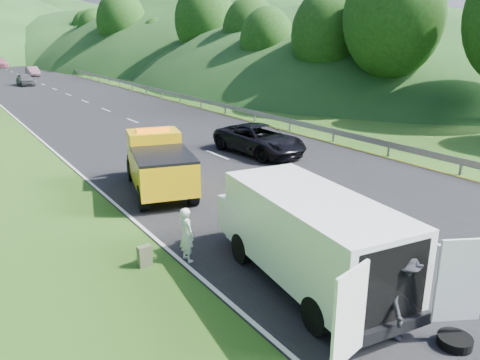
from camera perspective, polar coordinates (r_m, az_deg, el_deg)
ground at (r=14.93m, az=7.07°, el=-6.60°), size 320.00×320.00×0.00m
road_surface at (r=52.05m, az=-20.19°, el=9.73°), size 14.00×200.00×0.02m
guardrail at (r=65.96m, az=-16.63°, el=11.48°), size 0.06×140.00×1.52m
tree_line_right at (r=77.46m, az=-9.16°, el=12.75°), size 14.00×140.00×14.00m
tow_truck at (r=18.69m, az=-9.89°, el=2.04°), size 3.38×5.88×2.39m
white_van at (r=11.68m, az=8.27°, el=-6.50°), size 3.74×7.01×2.38m
woman at (r=13.29m, az=-6.41°, el=-9.75°), size 0.46×0.60×1.55m
child at (r=13.36m, az=1.95°, el=-9.50°), size 0.65×0.62×1.07m
worker at (r=10.80m, az=18.49°, el=-17.67°), size 1.43×1.29×1.93m
suitcase at (r=13.07m, az=-11.55°, el=-9.07°), size 0.38×0.22×0.59m
spare_tire at (r=10.94m, az=24.62°, el=-17.93°), size 0.69×0.69×0.20m
passing_suv at (r=24.64m, az=2.37°, el=3.22°), size 2.98×5.63×1.51m
dist_car_a at (r=63.49m, az=-24.63°, el=10.43°), size 1.68×4.17×1.42m
dist_car_b at (r=77.21m, az=-23.89°, el=11.51°), size 1.43×4.11×1.35m
dist_car_c at (r=99.41m, az=-27.12°, el=12.11°), size 2.26×5.55×1.61m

